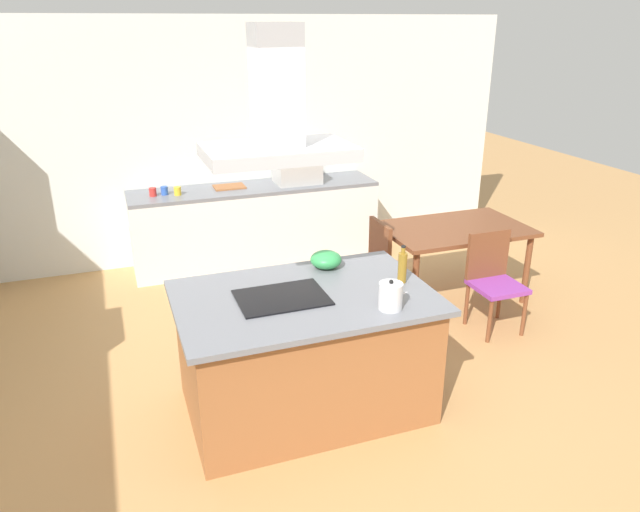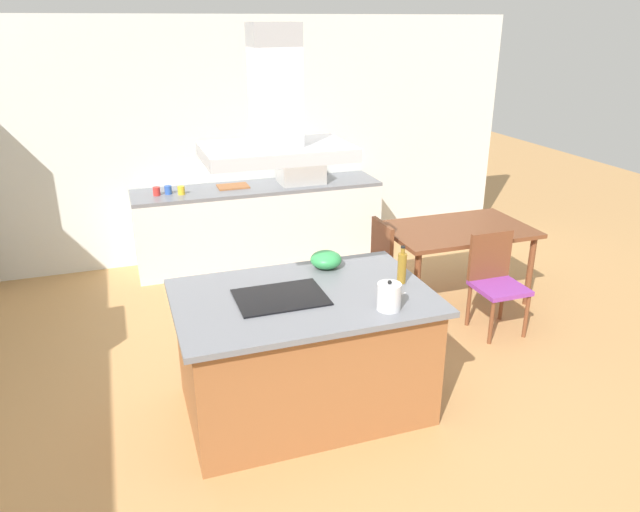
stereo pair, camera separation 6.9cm
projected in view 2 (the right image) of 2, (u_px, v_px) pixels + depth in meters
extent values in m
plane|color=tan|center=(257.00, 316.00, 5.71)|extent=(16.00, 16.00, 0.00)
cube|color=silver|center=(216.00, 142.00, 6.75)|extent=(7.20, 0.10, 2.70)
cube|color=#995B33|center=(304.00, 355.00, 4.23)|extent=(1.65, 1.05, 0.86)
cube|color=slate|center=(303.00, 297.00, 4.06)|extent=(1.75, 1.15, 0.04)
cube|color=black|center=(281.00, 297.00, 4.01)|extent=(0.60, 0.44, 0.01)
cylinder|color=silver|center=(389.00, 297.00, 3.82)|extent=(0.16, 0.16, 0.18)
sphere|color=black|center=(390.00, 282.00, 3.79)|extent=(0.03, 0.03, 0.03)
cone|color=silver|center=(403.00, 293.00, 3.85)|extent=(0.06, 0.03, 0.04)
cylinder|color=olive|center=(402.00, 268.00, 4.20)|extent=(0.06, 0.06, 0.22)
cylinder|color=olive|center=(403.00, 251.00, 4.15)|extent=(0.03, 0.03, 0.04)
cylinder|color=black|center=(403.00, 247.00, 4.14)|extent=(0.03, 0.03, 0.01)
ellipsoid|color=#33934C|center=(326.00, 260.00, 4.48)|extent=(0.24, 0.24, 0.13)
cube|color=silver|center=(260.00, 226.00, 6.88)|extent=(2.78, 0.62, 0.86)
cube|color=slate|center=(258.00, 188.00, 6.71)|extent=(2.78, 0.62, 0.04)
cube|color=#B2AFAA|center=(301.00, 170.00, 6.80)|extent=(0.50, 0.38, 0.28)
cylinder|color=red|center=(157.00, 191.00, 6.33)|extent=(0.08, 0.08, 0.09)
cylinder|color=#2D56B2|center=(168.00, 190.00, 6.38)|extent=(0.08, 0.08, 0.09)
cylinder|color=gold|center=(181.00, 190.00, 6.37)|extent=(0.08, 0.08, 0.09)
cube|color=#995B33|center=(233.00, 186.00, 6.66)|extent=(0.34, 0.24, 0.02)
cube|color=brown|center=(458.00, 230.00, 5.83)|extent=(1.40, 0.90, 0.04)
cylinder|color=brown|center=(416.00, 288.00, 5.46)|extent=(0.06, 0.06, 0.71)
cylinder|color=brown|center=(530.00, 271.00, 5.83)|extent=(0.06, 0.06, 0.71)
cylinder|color=brown|center=(383.00, 259.00, 6.11)|extent=(0.06, 0.06, 0.71)
cylinder|color=brown|center=(487.00, 246.00, 6.48)|extent=(0.06, 0.06, 0.71)
cube|color=purple|center=(363.00, 271.00, 5.64)|extent=(0.42, 0.42, 0.04)
cube|color=brown|center=(382.00, 245.00, 5.61)|extent=(0.04, 0.42, 0.44)
cylinder|color=brown|center=(352.00, 303.00, 5.51)|extent=(0.04, 0.04, 0.41)
cylinder|color=brown|center=(338.00, 288.00, 5.83)|extent=(0.04, 0.04, 0.41)
cylinder|color=brown|center=(387.00, 297.00, 5.62)|extent=(0.04, 0.04, 0.41)
cylinder|color=brown|center=(372.00, 283.00, 5.94)|extent=(0.04, 0.04, 0.41)
cube|color=purple|center=(500.00, 288.00, 5.28)|extent=(0.42, 0.42, 0.04)
cube|color=brown|center=(490.00, 255.00, 5.36)|extent=(0.42, 0.04, 0.44)
cylinder|color=brown|center=(526.00, 316.00, 5.26)|extent=(0.04, 0.04, 0.41)
cylinder|color=brown|center=(491.00, 323.00, 5.15)|extent=(0.04, 0.04, 0.41)
cylinder|color=brown|center=(502.00, 299.00, 5.58)|extent=(0.04, 0.04, 0.41)
cylinder|color=brown|center=(469.00, 305.00, 5.47)|extent=(0.04, 0.04, 0.41)
cube|color=#ADADB2|center=(277.00, 152.00, 3.64)|extent=(0.90, 0.55, 0.08)
cube|color=#ADADB2|center=(275.00, 86.00, 3.50)|extent=(0.28, 0.24, 0.70)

